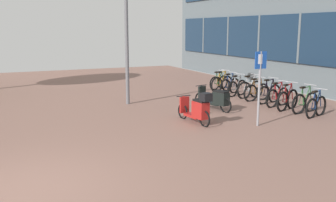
{
  "coord_description": "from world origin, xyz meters",
  "views": [
    {
      "loc": [
        -0.27,
        -6.81,
        2.87
      ],
      "look_at": [
        3.3,
        1.0,
        1.21
      ],
      "focal_mm": 40.47,
      "sensor_mm": 36.0,
      "label": 1
    }
  ],
  "objects_px": {
    "bicycle_rack_01": "(305,103)",
    "bicycle_rack_03": "(278,97)",
    "bicycle_rack_08": "(230,86)",
    "scooter_mid": "(216,99)",
    "bicycle_rack_00": "(316,107)",
    "lamp_post": "(126,21)",
    "bicycle_rack_02": "(288,100)",
    "bicycle_rack_10": "(219,82)",
    "bicycle_rack_04": "(269,94)",
    "bicycle_rack_07": "(237,88)",
    "parking_sign": "(260,80)",
    "bicycle_rack_05": "(257,92)",
    "bicycle_rack_09": "(222,84)",
    "scooter_near": "(197,109)",
    "bicycle_rack_06": "(250,89)"
  },
  "relations": [
    {
      "from": "bicycle_rack_00",
      "to": "parking_sign",
      "type": "xyz_separation_m",
      "value": [
        -2.46,
        -0.15,
        1.04
      ]
    },
    {
      "from": "bicycle_rack_10",
      "to": "parking_sign",
      "type": "xyz_separation_m",
      "value": [
        -2.62,
        -6.37,
        1.05
      ]
    },
    {
      "from": "bicycle_rack_01",
      "to": "bicycle_rack_00",
      "type": "bearing_deg",
      "value": -101.22
    },
    {
      "from": "bicycle_rack_09",
      "to": "bicycle_rack_05",
      "type": "bearing_deg",
      "value": -88.8
    },
    {
      "from": "bicycle_rack_10",
      "to": "bicycle_rack_00",
      "type": "bearing_deg",
      "value": -91.52
    },
    {
      "from": "bicycle_rack_01",
      "to": "lamp_post",
      "type": "xyz_separation_m",
      "value": [
        -5.04,
        4.0,
        2.76
      ]
    },
    {
      "from": "bicycle_rack_02",
      "to": "bicycle_rack_09",
      "type": "relative_size",
      "value": 0.98
    },
    {
      "from": "bicycle_rack_04",
      "to": "bicycle_rack_07",
      "type": "bearing_deg",
      "value": 95.91
    },
    {
      "from": "bicycle_rack_03",
      "to": "lamp_post",
      "type": "height_order",
      "value": "lamp_post"
    },
    {
      "from": "bicycle_rack_08",
      "to": "scooter_near",
      "type": "xyz_separation_m",
      "value": [
        -3.95,
        -4.18,
        0.12
      ]
    },
    {
      "from": "bicycle_rack_04",
      "to": "bicycle_rack_10",
      "type": "bearing_deg",
      "value": 89.13
    },
    {
      "from": "bicycle_rack_04",
      "to": "scooter_mid",
      "type": "relative_size",
      "value": 0.77
    },
    {
      "from": "bicycle_rack_08",
      "to": "parking_sign",
      "type": "relative_size",
      "value": 0.59
    },
    {
      "from": "scooter_near",
      "to": "bicycle_rack_07",
      "type": "bearing_deg",
      "value": 42.31
    },
    {
      "from": "bicycle_rack_01",
      "to": "bicycle_rack_07",
      "type": "relative_size",
      "value": 1.08
    },
    {
      "from": "bicycle_rack_04",
      "to": "bicycle_rack_09",
      "type": "bearing_deg",
      "value": 93.09
    },
    {
      "from": "bicycle_rack_03",
      "to": "lamp_post",
      "type": "relative_size",
      "value": 0.25
    },
    {
      "from": "bicycle_rack_00",
      "to": "scooter_mid",
      "type": "distance_m",
      "value": 3.33
    },
    {
      "from": "bicycle_rack_02",
      "to": "bicycle_rack_08",
      "type": "height_order",
      "value": "bicycle_rack_02"
    },
    {
      "from": "bicycle_rack_01",
      "to": "lamp_post",
      "type": "distance_m",
      "value": 7.0
    },
    {
      "from": "bicycle_rack_09",
      "to": "scooter_mid",
      "type": "bearing_deg",
      "value": -125.51
    },
    {
      "from": "scooter_mid",
      "to": "parking_sign",
      "type": "bearing_deg",
      "value": -90.52
    },
    {
      "from": "bicycle_rack_02",
      "to": "scooter_mid",
      "type": "bearing_deg",
      "value": 156.46
    },
    {
      "from": "parking_sign",
      "to": "lamp_post",
      "type": "bearing_deg",
      "value": 117.31
    },
    {
      "from": "bicycle_rack_05",
      "to": "bicycle_rack_09",
      "type": "relative_size",
      "value": 0.96
    },
    {
      "from": "bicycle_rack_07",
      "to": "scooter_near",
      "type": "xyz_separation_m",
      "value": [
        -3.91,
        -3.56,
        0.12
      ]
    },
    {
      "from": "bicycle_rack_06",
      "to": "bicycle_rack_09",
      "type": "relative_size",
      "value": 1.01
    },
    {
      "from": "scooter_near",
      "to": "bicycle_rack_04",
      "type": "bearing_deg",
      "value": 22.41
    },
    {
      "from": "bicycle_rack_08",
      "to": "scooter_mid",
      "type": "bearing_deg",
      "value": -131.5
    },
    {
      "from": "bicycle_rack_00",
      "to": "bicycle_rack_01",
      "type": "bearing_deg",
      "value": 78.78
    },
    {
      "from": "bicycle_rack_02",
      "to": "scooter_mid",
      "type": "xyz_separation_m",
      "value": [
        -2.35,
        1.02,
        0.04
      ]
    },
    {
      "from": "scooter_near",
      "to": "parking_sign",
      "type": "bearing_deg",
      "value": -31.67
    },
    {
      "from": "bicycle_rack_01",
      "to": "bicycle_rack_10",
      "type": "bearing_deg",
      "value": 89.57
    },
    {
      "from": "bicycle_rack_00",
      "to": "lamp_post",
      "type": "height_order",
      "value": "lamp_post"
    },
    {
      "from": "bicycle_rack_08",
      "to": "bicycle_rack_00",
      "type": "bearing_deg",
      "value": -89.54
    },
    {
      "from": "lamp_post",
      "to": "parking_sign",
      "type": "bearing_deg",
      "value": -62.69
    },
    {
      "from": "bicycle_rack_05",
      "to": "bicycle_rack_09",
      "type": "xyz_separation_m",
      "value": [
        -0.05,
        2.49,
        0.01
      ]
    },
    {
      "from": "bicycle_rack_04",
      "to": "bicycle_rack_01",
      "type": "bearing_deg",
      "value": -89.53
    },
    {
      "from": "bicycle_rack_05",
      "to": "bicycle_rack_07",
      "type": "distance_m",
      "value": 1.25
    },
    {
      "from": "scooter_mid",
      "to": "parking_sign",
      "type": "height_order",
      "value": "parking_sign"
    },
    {
      "from": "bicycle_rack_08",
      "to": "parking_sign",
      "type": "distance_m",
      "value": 5.76
    },
    {
      "from": "bicycle_rack_01",
      "to": "bicycle_rack_03",
      "type": "height_order",
      "value": "bicycle_rack_01"
    },
    {
      "from": "bicycle_rack_03",
      "to": "bicycle_rack_09",
      "type": "relative_size",
      "value": 0.98
    },
    {
      "from": "bicycle_rack_07",
      "to": "bicycle_rack_08",
      "type": "height_order",
      "value": "bicycle_rack_08"
    },
    {
      "from": "bicycle_rack_01",
      "to": "bicycle_rack_03",
      "type": "xyz_separation_m",
      "value": [
        -0.13,
        1.24,
        -0.0
      ]
    },
    {
      "from": "bicycle_rack_03",
      "to": "bicycle_rack_07",
      "type": "xyz_separation_m",
      "value": [
        -0.08,
        2.49,
        -0.01
      ]
    },
    {
      "from": "bicycle_rack_05",
      "to": "bicycle_rack_10",
      "type": "distance_m",
      "value": 3.11
    },
    {
      "from": "bicycle_rack_02",
      "to": "bicycle_rack_05",
      "type": "bearing_deg",
      "value": 87.52
    },
    {
      "from": "bicycle_rack_05",
      "to": "parking_sign",
      "type": "bearing_deg",
      "value": -126.95
    },
    {
      "from": "bicycle_rack_05",
      "to": "bicycle_rack_08",
      "type": "bearing_deg",
      "value": 91.0
    }
  ]
}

